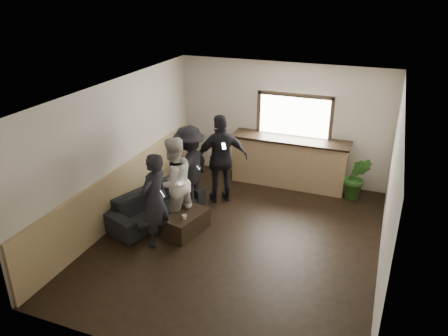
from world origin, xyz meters
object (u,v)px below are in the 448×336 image
at_px(coffee_table, 186,223).
at_px(cup_b, 184,217).
at_px(person_b, 173,182).
at_px(person_d, 221,159).
at_px(bar_counter, 289,159).
at_px(person_c, 190,168).
at_px(potted_plant, 357,178).
at_px(cup_a, 188,205).
at_px(sofa, 156,205).
at_px(person_a, 155,200).

bearing_deg(coffee_table, cup_b, -72.97).
relative_size(person_b, person_d, 0.93).
height_order(bar_counter, person_c, bar_counter).
distance_m(person_c, person_d, 0.74).
bearing_deg(bar_counter, cup_b, -112.64).
bearing_deg(person_d, potted_plant, 167.80).
distance_m(cup_a, person_d, 1.37).
bearing_deg(coffee_table, potted_plant, 42.44).
xyz_separation_m(sofa, cup_a, (0.74, -0.03, 0.15)).
relative_size(cup_b, person_a, 0.05).
xyz_separation_m(bar_counter, person_b, (-1.66, -2.62, 0.27)).
relative_size(sofa, person_d, 1.07).
xyz_separation_m(bar_counter, person_d, (-1.17, -1.34, 0.33)).
xyz_separation_m(coffee_table, potted_plant, (2.86, 2.62, 0.30)).
bearing_deg(person_c, potted_plant, 124.26).
relative_size(person_a, person_b, 0.97).
height_order(bar_counter, sofa, bar_counter).
distance_m(sofa, person_d, 1.68).
height_order(cup_a, person_d, person_d).
bearing_deg(bar_counter, person_d, -131.07).
bearing_deg(sofa, person_c, -14.62).
xyz_separation_m(potted_plant, person_a, (-3.21, -3.13, 0.38)).
bearing_deg(bar_counter, person_b, -122.40).
bearing_deg(person_c, bar_counter, 145.34).
xyz_separation_m(bar_counter, person_a, (-1.66, -3.34, 0.24)).
distance_m(person_a, person_b, 0.73).
bearing_deg(potted_plant, bar_counter, 172.31).
relative_size(cup_b, potted_plant, 0.09).
height_order(person_b, person_d, person_d).
distance_m(bar_counter, person_a, 3.74).
distance_m(potted_plant, person_b, 4.04).
relative_size(potted_plant, person_a, 0.57).
relative_size(cup_a, person_c, 0.07).
xyz_separation_m(cup_a, person_b, (-0.29, -0.03, 0.46)).
bearing_deg(person_c, sofa, -27.16).
bearing_deg(potted_plant, person_b, -143.17).
distance_m(sofa, person_c, 1.01).
distance_m(person_b, person_d, 1.37).
bearing_deg(potted_plant, cup_a, -140.86).
xyz_separation_m(coffee_table, person_c, (-0.35, 0.94, 0.71)).
height_order(potted_plant, person_a, person_a).
relative_size(sofa, cup_b, 21.95).
relative_size(bar_counter, potted_plant, 2.68).
distance_m(potted_plant, person_c, 3.65).
xyz_separation_m(potted_plant, person_d, (-2.72, -1.13, 0.47)).
relative_size(bar_counter, person_c, 1.49).
xyz_separation_m(coffee_table, cup_b, (0.06, -0.18, 0.24)).
bearing_deg(person_a, cup_a, 169.37).
height_order(coffee_table, person_c, person_c).
relative_size(cup_a, potted_plant, 0.13).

